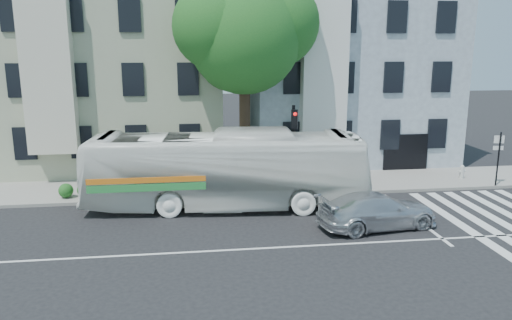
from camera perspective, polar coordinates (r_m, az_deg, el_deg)
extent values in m
plane|color=black|center=(18.17, 1.80, -10.02)|extent=(120.00, 120.00, 0.00)
cube|color=gray|center=(25.64, -1.12, -2.95)|extent=(80.00, 4.00, 0.15)
cube|color=#A0A48A|center=(31.83, -15.47, 9.60)|extent=(12.00, 10.00, 11.00)
cube|color=#8793A1|center=(33.03, 9.74, 9.97)|extent=(12.00, 10.00, 11.00)
cylinder|color=#2D2116|center=(25.56, -1.28, 2.81)|extent=(0.56, 0.56, 5.20)
sphere|color=#16471C|center=(25.17, -1.33, 13.86)|extent=(5.60, 5.60, 5.60)
sphere|color=#16471C|center=(25.81, 2.22, 15.38)|extent=(4.40, 4.40, 4.40)
sphere|color=#16471C|center=(24.76, -4.59, 15.00)|extent=(4.20, 4.20, 4.20)
sphere|color=#16471C|center=(26.48, -0.98, 17.50)|extent=(3.80, 3.80, 3.80)
sphere|color=#16471C|center=(25.71, -2.83, 11.60)|extent=(3.40, 3.40, 3.40)
imported|color=white|center=(22.12, -3.40, -1.11)|extent=(3.97, 12.63, 3.46)
imported|color=silver|center=(20.46, 13.69, -5.63)|extent=(2.70, 5.08, 1.40)
cylinder|color=black|center=(23.57, 4.23, 0.94)|extent=(0.15, 0.15, 4.41)
cube|color=black|center=(23.05, 4.43, 4.65)|extent=(0.35, 0.31, 0.89)
sphere|color=red|center=(22.89, 4.50, 5.25)|extent=(0.17, 0.17, 0.17)
cylinder|color=white|center=(23.32, 4.33, 2.13)|extent=(0.45, 0.16, 0.46)
cylinder|color=silver|center=(28.89, 22.45, -1.37)|extent=(0.24, 0.24, 0.59)
sphere|color=silver|center=(28.82, 22.51, -0.74)|extent=(0.22, 0.22, 0.22)
cylinder|color=silver|center=(28.87, 22.47, -1.22)|extent=(0.42, 0.24, 0.14)
cylinder|color=black|center=(27.88, 25.95, 0.09)|extent=(0.08, 0.08, 2.75)
cube|color=white|center=(27.78, 26.04, 2.13)|extent=(0.49, 0.14, 0.38)
cube|color=white|center=(27.86, 25.95, 1.24)|extent=(0.49, 0.14, 0.20)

